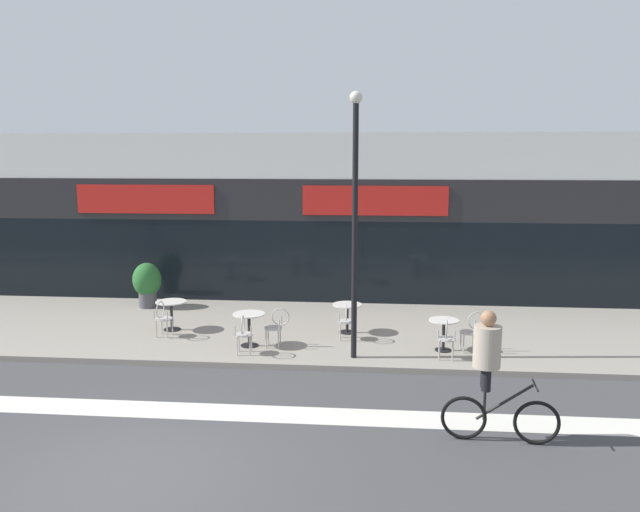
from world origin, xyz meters
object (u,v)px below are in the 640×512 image
at_px(cafe_chair_2_near, 346,319).
at_px(planter_pot, 147,283).
at_px(bistro_table_3, 444,329).
at_px(cafe_chair_3_near, 446,336).
at_px(cafe_chair_0_near, 162,316).
at_px(lamp_post, 355,209).
at_px(cyclist_0, 491,369).
at_px(bistro_table_0, 171,309).
at_px(bistro_table_1, 249,323).
at_px(cafe_chair_3_side, 472,329).
at_px(cafe_chair_1_near, 244,332).
at_px(bistro_table_2, 347,312).
at_px(cafe_chair_1_side, 276,325).

bearing_deg(cafe_chair_2_near, planter_pot, 61.94).
bearing_deg(bistro_table_3, cafe_chair_3_near, -90.99).
bearing_deg(cafe_chair_3_near, cafe_chair_0_near, 88.99).
distance_m(cafe_chair_0_near, lamp_post, 5.41).
distance_m(planter_pot, cyclist_0, 11.07).
distance_m(bistro_table_0, planter_pot, 2.62).
height_order(bistro_table_1, cafe_chair_3_side, cafe_chair_3_side).
xyz_separation_m(cafe_chair_0_near, lamp_post, (4.58, -1.08, 2.68)).
height_order(bistro_table_1, bistro_table_3, bistro_table_1).
relative_size(bistro_table_0, cafe_chair_1_near, 0.84).
xyz_separation_m(bistro_table_0, bistro_table_2, (4.35, 0.15, -0.01)).
bearing_deg(cafe_chair_3_near, bistro_table_1, 90.64).
height_order(bistro_table_1, cyclist_0, cyclist_0).
bearing_deg(cyclist_0, bistro_table_2, 119.10).
xyz_separation_m(cafe_chair_1_near, planter_pot, (-3.61, 3.93, 0.19)).
distance_m(cafe_chair_2_near, cafe_chair_3_near, 2.49).
bearing_deg(bistro_table_3, planter_pot, 157.78).
distance_m(bistro_table_1, bistro_table_3, 4.36).
xyz_separation_m(bistro_table_3, cafe_chair_3_side, (0.63, 0.01, 0.01)).
distance_m(cafe_chair_1_side, cyclist_0, 5.75).
bearing_deg(bistro_table_0, cafe_chair_0_near, -90.85).
height_order(bistro_table_2, cafe_chair_2_near, cafe_chair_2_near).
height_order(bistro_table_0, cafe_chair_1_side, cafe_chair_1_side).
height_order(bistro_table_0, bistro_table_1, bistro_table_1).
bearing_deg(cafe_chair_1_side, planter_pot, -37.72).
xyz_separation_m(bistro_table_0, bistro_table_1, (2.18, -1.11, 0.02)).
height_order(cafe_chair_0_near, cafe_chair_2_near, same).
relative_size(bistro_table_1, cafe_chair_1_near, 0.84).
height_order(bistro_table_1, cafe_chair_1_near, cafe_chair_1_near).
height_order(bistro_table_3, cyclist_0, cyclist_0).
bearing_deg(bistro_table_1, cyclist_0, -41.54).
distance_m(cafe_chair_2_near, cafe_chair_3_side, 2.87).
distance_m(bistro_table_3, cafe_chair_1_near, 4.41).
distance_m(bistro_table_1, cafe_chair_3_near, 4.39).
xyz_separation_m(bistro_table_0, cyclist_0, (6.80, -5.21, 0.54)).
bearing_deg(cafe_chair_1_side, cyclist_0, 134.58).
xyz_separation_m(cafe_chair_3_near, lamp_post, (-1.96, -0.02, 2.68)).
distance_m(bistro_table_3, cafe_chair_0_near, 6.56).
xyz_separation_m(bistro_table_2, cafe_chair_1_side, (-1.54, -1.26, 0.00)).
height_order(bistro_table_3, lamp_post, lamp_post).
distance_m(bistro_table_0, cafe_chair_2_near, 4.38).
relative_size(cafe_chair_1_near, planter_pot, 0.71).
xyz_separation_m(cafe_chair_1_side, planter_pot, (-4.23, 3.30, 0.19)).
xyz_separation_m(bistro_table_0, cafe_chair_1_side, (2.80, -1.11, -0.01)).
relative_size(cafe_chair_1_near, cafe_chair_2_near, 1.00).
relative_size(bistro_table_1, bistro_table_2, 1.06).
bearing_deg(planter_pot, cafe_chair_3_side, -20.71).
relative_size(bistro_table_2, cafe_chair_3_side, 0.79).
distance_m(bistro_table_1, cafe_chair_1_near, 0.63).
distance_m(bistro_table_1, cafe_chair_2_near, 2.27).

